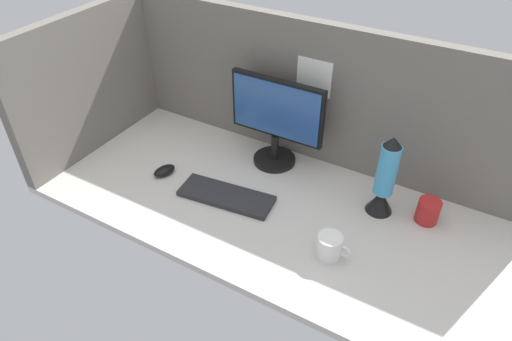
% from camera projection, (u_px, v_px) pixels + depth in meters
% --- Properties ---
extents(ground_plane, '(1.80, 0.80, 0.03)m').
position_uv_depth(ground_plane, '(272.00, 206.00, 1.75)').
color(ground_plane, beige).
extents(cubicle_wall_back, '(1.80, 0.06, 0.59)m').
position_uv_depth(cubicle_wall_back, '(318.00, 94.00, 1.82)').
color(cubicle_wall_back, slate).
rests_on(cubicle_wall_back, ground_plane).
extents(cubicle_wall_side, '(0.05, 0.80, 0.59)m').
position_uv_depth(cubicle_wall_side, '(90.00, 82.00, 1.91)').
color(cubicle_wall_side, slate).
rests_on(cubicle_wall_side, ground_plane).
extents(monitor, '(0.40, 0.18, 0.38)m').
position_uv_depth(monitor, '(276.00, 118.00, 1.83)').
color(monitor, black).
rests_on(monitor, ground_plane).
extents(keyboard, '(0.38, 0.17, 0.02)m').
position_uv_depth(keyboard, '(226.00, 196.00, 1.76)').
color(keyboard, '#262628').
rests_on(keyboard, ground_plane).
extents(mouse, '(0.08, 0.11, 0.03)m').
position_uv_depth(mouse, '(164.00, 171.00, 1.88)').
color(mouse, black).
rests_on(mouse, ground_plane).
extents(mug_red_plastic, '(0.08, 0.08, 0.09)m').
position_uv_depth(mug_red_plastic, '(428.00, 211.00, 1.64)').
color(mug_red_plastic, red).
rests_on(mug_red_plastic, ground_plane).
extents(mug_ceramic_white, '(0.12, 0.08, 0.09)m').
position_uv_depth(mug_ceramic_white, '(330.00, 246.00, 1.51)').
color(mug_ceramic_white, white).
rests_on(mug_ceramic_white, ground_plane).
extents(lava_lamp, '(0.10, 0.10, 0.33)m').
position_uv_depth(lava_lamp, '(385.00, 182.00, 1.63)').
color(lava_lamp, black).
rests_on(lava_lamp, ground_plane).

